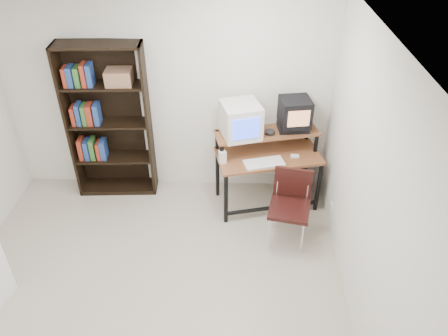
{
  "coord_description": "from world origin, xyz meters",
  "views": [
    {
      "loc": [
        0.87,
        -2.85,
        3.62
      ],
      "look_at": [
        0.73,
        1.1,
        0.87
      ],
      "focal_mm": 35.0,
      "sensor_mm": 36.0,
      "label": 1
    }
  ],
  "objects_px": {
    "crt_monitor": "(241,120)",
    "bookshelf": "(109,121)",
    "computer_desk": "(268,157)",
    "crt_tv": "(295,112)",
    "school_chair": "(291,200)",
    "pc_tower": "(299,185)"
  },
  "relations": [
    {
      "from": "crt_tv",
      "to": "school_chair",
      "type": "distance_m",
      "value": 1.07
    },
    {
      "from": "crt_monitor",
      "to": "pc_tower",
      "type": "height_order",
      "value": "crt_monitor"
    },
    {
      "from": "crt_tv",
      "to": "school_chair",
      "type": "bearing_deg",
      "value": -103.96
    },
    {
      "from": "crt_tv",
      "to": "pc_tower",
      "type": "bearing_deg",
      "value": -45.68
    },
    {
      "from": "crt_monitor",
      "to": "bookshelf",
      "type": "height_order",
      "value": "bookshelf"
    },
    {
      "from": "school_chair",
      "to": "bookshelf",
      "type": "relative_size",
      "value": 0.44
    },
    {
      "from": "pc_tower",
      "to": "crt_monitor",
      "type": "bearing_deg",
      "value": -175.8
    },
    {
      "from": "computer_desk",
      "to": "crt_tv",
      "type": "xyz_separation_m",
      "value": [
        0.3,
        0.18,
        0.52
      ]
    },
    {
      "from": "pc_tower",
      "to": "school_chair",
      "type": "relative_size",
      "value": 0.51
    },
    {
      "from": "computer_desk",
      "to": "school_chair",
      "type": "bearing_deg",
      "value": -83.58
    },
    {
      "from": "pc_tower",
      "to": "crt_tv",
      "type": "bearing_deg",
      "value": 144.16
    },
    {
      "from": "school_chair",
      "to": "crt_tv",
      "type": "bearing_deg",
      "value": 96.47
    },
    {
      "from": "crt_monitor",
      "to": "school_chair",
      "type": "distance_m",
      "value": 1.09
    },
    {
      "from": "computer_desk",
      "to": "crt_tv",
      "type": "bearing_deg",
      "value": 17.97
    },
    {
      "from": "school_chair",
      "to": "bookshelf",
      "type": "bearing_deg",
      "value": 169.15
    },
    {
      "from": "crt_tv",
      "to": "bookshelf",
      "type": "relative_size",
      "value": 0.2
    },
    {
      "from": "crt_monitor",
      "to": "computer_desk",
      "type": "bearing_deg",
      "value": -23.06
    },
    {
      "from": "crt_monitor",
      "to": "bookshelf",
      "type": "distance_m",
      "value": 1.64
    },
    {
      "from": "crt_tv",
      "to": "pc_tower",
      "type": "distance_m",
      "value": 1.02
    },
    {
      "from": "computer_desk",
      "to": "crt_tv",
      "type": "distance_m",
      "value": 0.63
    },
    {
      "from": "crt_monitor",
      "to": "school_chair",
      "type": "height_order",
      "value": "crt_monitor"
    },
    {
      "from": "computer_desk",
      "to": "bookshelf",
      "type": "bearing_deg",
      "value": 159.68
    }
  ]
}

